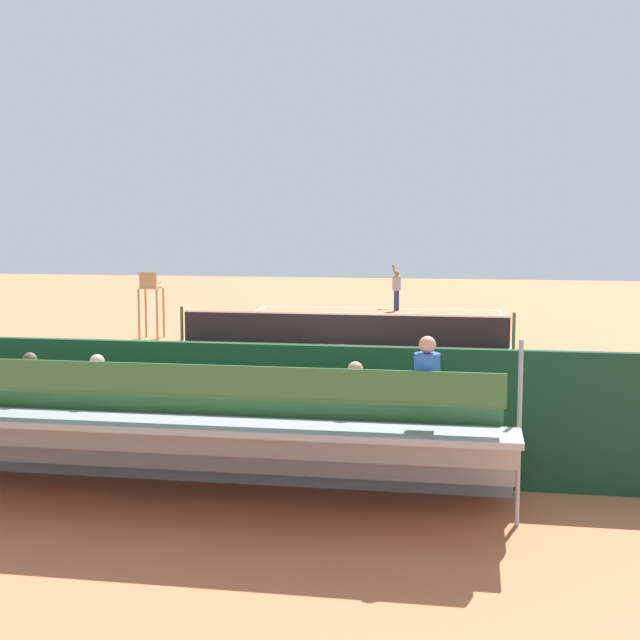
{
  "coord_description": "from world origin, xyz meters",
  "views": [
    {
      "loc": [
        -3.91,
        26.52,
        3.83
      ],
      "look_at": [
        0.0,
        4.0,
        1.2
      ],
      "focal_mm": 49.9,
      "sensor_mm": 36.0,
      "label": 1
    }
  ],
  "objects_px": {
    "umpire_chair": "(150,298)",
    "equipment_bag": "(179,450)",
    "tennis_net": "(342,328)",
    "tennis_player": "(397,286)",
    "bleacher_stand": "(173,434)",
    "courtside_bench": "(315,430)",
    "tennis_racket": "(384,309)",
    "tennis_ball_far": "(331,316)",
    "tennis_ball_near": "(327,319)"
  },
  "relations": [
    {
      "from": "tennis_net",
      "to": "bleacher_stand",
      "type": "height_order",
      "value": "bleacher_stand"
    },
    {
      "from": "tennis_net",
      "to": "tennis_player",
      "type": "relative_size",
      "value": 5.35
    },
    {
      "from": "bleacher_stand",
      "to": "tennis_ball_far",
      "type": "distance_m",
      "value": 23.0
    },
    {
      "from": "tennis_ball_near",
      "to": "tennis_ball_far",
      "type": "distance_m",
      "value": 1.2
    },
    {
      "from": "equipment_bag",
      "to": "tennis_player",
      "type": "relative_size",
      "value": 0.47
    },
    {
      "from": "courtside_bench",
      "to": "tennis_player",
      "type": "xyz_separation_m",
      "value": [
        0.77,
        -23.41,
        0.46
      ]
    },
    {
      "from": "tennis_net",
      "to": "tennis_player",
      "type": "height_order",
      "value": "tennis_player"
    },
    {
      "from": "tennis_net",
      "to": "tennis_ball_near",
      "type": "bearing_deg",
      "value": -76.45
    },
    {
      "from": "bleacher_stand",
      "to": "courtside_bench",
      "type": "distance_m",
      "value": 2.63
    },
    {
      "from": "bleacher_stand",
      "to": "umpire_chair",
      "type": "height_order",
      "value": "bleacher_stand"
    },
    {
      "from": "umpire_chair",
      "to": "tennis_ball_near",
      "type": "bearing_deg",
      "value": -127.06
    },
    {
      "from": "courtside_bench",
      "to": "umpire_chair",
      "type": "bearing_deg",
      "value": -60.15
    },
    {
      "from": "umpire_chair",
      "to": "tennis_player",
      "type": "xyz_separation_m",
      "value": [
        -6.96,
        -9.92,
        -0.3
      ]
    },
    {
      "from": "tennis_ball_far",
      "to": "equipment_bag",
      "type": "bearing_deg",
      "value": 92.55
    },
    {
      "from": "tennis_net",
      "to": "tennis_player",
      "type": "bearing_deg",
      "value": -94.31
    },
    {
      "from": "umpire_chair",
      "to": "courtside_bench",
      "type": "height_order",
      "value": "umpire_chair"
    },
    {
      "from": "courtside_bench",
      "to": "tennis_ball_near",
      "type": "bearing_deg",
      "value": -81.1
    },
    {
      "from": "tennis_ball_near",
      "to": "tennis_ball_far",
      "type": "height_order",
      "value": "same"
    },
    {
      "from": "tennis_net",
      "to": "courtside_bench",
      "type": "relative_size",
      "value": 5.72
    },
    {
      "from": "tennis_racket",
      "to": "courtside_bench",
      "type": "bearing_deg",
      "value": 93.22
    },
    {
      "from": "umpire_chair",
      "to": "tennis_player",
      "type": "relative_size",
      "value": 1.11
    },
    {
      "from": "tennis_net",
      "to": "courtside_bench",
      "type": "height_order",
      "value": "tennis_net"
    },
    {
      "from": "courtside_bench",
      "to": "tennis_player",
      "type": "bearing_deg",
      "value": -88.11
    },
    {
      "from": "courtside_bench",
      "to": "tennis_ball_far",
      "type": "distance_m",
      "value": 21.09
    },
    {
      "from": "tennis_racket",
      "to": "tennis_ball_far",
      "type": "xyz_separation_m",
      "value": [
        1.76,
        3.06,
        0.02
      ]
    },
    {
      "from": "umpire_chair",
      "to": "tennis_ball_near",
      "type": "xyz_separation_m",
      "value": [
        -4.66,
        -6.17,
        -1.28
      ]
    },
    {
      "from": "equipment_bag",
      "to": "tennis_ball_far",
      "type": "xyz_separation_m",
      "value": [
        0.94,
        -20.98,
        -0.15
      ]
    },
    {
      "from": "tennis_player",
      "to": "umpire_chair",
      "type": "bearing_deg",
      "value": 54.93
    },
    {
      "from": "bleacher_stand",
      "to": "tennis_ball_near",
      "type": "bearing_deg",
      "value": -86.03
    },
    {
      "from": "umpire_chair",
      "to": "courtside_bench",
      "type": "relative_size",
      "value": 1.19
    },
    {
      "from": "equipment_bag",
      "to": "tennis_net",
      "type": "bearing_deg",
      "value": -92.72
    },
    {
      "from": "tennis_net",
      "to": "equipment_bag",
      "type": "relative_size",
      "value": 11.44
    },
    {
      "from": "equipment_bag",
      "to": "tennis_racket",
      "type": "height_order",
      "value": "equipment_bag"
    },
    {
      "from": "tennis_net",
      "to": "umpire_chair",
      "type": "relative_size",
      "value": 4.81
    },
    {
      "from": "tennis_net",
      "to": "tennis_racket",
      "type": "xyz_separation_m",
      "value": [
        -0.19,
        -10.65,
        -0.49
      ]
    },
    {
      "from": "tennis_racket",
      "to": "equipment_bag",
      "type": "bearing_deg",
      "value": 88.03
    },
    {
      "from": "umpire_chair",
      "to": "tennis_ball_near",
      "type": "relative_size",
      "value": 32.42
    },
    {
      "from": "umpire_chair",
      "to": "equipment_bag",
      "type": "height_order",
      "value": "umpire_chair"
    },
    {
      "from": "equipment_bag",
      "to": "tennis_ball_near",
      "type": "relative_size",
      "value": 13.64
    },
    {
      "from": "tennis_ball_far",
      "to": "tennis_player",
      "type": "bearing_deg",
      "value": -132.46
    },
    {
      "from": "equipment_bag",
      "to": "tennis_racket",
      "type": "distance_m",
      "value": 24.06
    },
    {
      "from": "tennis_net",
      "to": "tennis_ball_near",
      "type": "distance_m",
      "value": 6.59
    },
    {
      "from": "umpire_chair",
      "to": "bleacher_stand",
      "type": "bearing_deg",
      "value": 111.62
    },
    {
      "from": "bleacher_stand",
      "to": "equipment_bag",
      "type": "relative_size",
      "value": 10.07
    },
    {
      "from": "bleacher_stand",
      "to": "tennis_player",
      "type": "height_order",
      "value": "bleacher_stand"
    },
    {
      "from": "bleacher_stand",
      "to": "tennis_racket",
      "type": "distance_m",
      "value": 26.01
    },
    {
      "from": "bleacher_stand",
      "to": "tennis_player",
      "type": "bearing_deg",
      "value": -91.79
    },
    {
      "from": "umpire_chair",
      "to": "tennis_ball_far",
      "type": "distance_m",
      "value": 8.79
    },
    {
      "from": "courtside_bench",
      "to": "equipment_bag",
      "type": "xyz_separation_m",
      "value": [
        2.17,
        0.13,
        -0.38
      ]
    },
    {
      "from": "umpire_chair",
      "to": "courtside_bench",
      "type": "xyz_separation_m",
      "value": [
        -7.74,
        13.49,
        -0.76
      ]
    }
  ]
}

